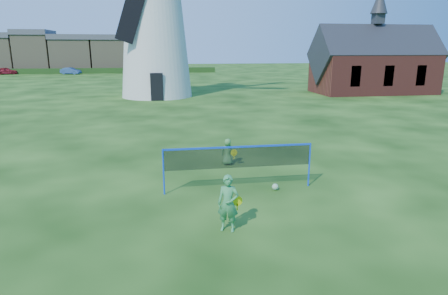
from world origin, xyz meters
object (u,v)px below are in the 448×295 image
Objects in this scene: player_girl at (228,203)px; car_left at (6,71)px; play_ball at (275,187)px; badminton_net at (239,158)px; car_right at (71,71)px; player_boy at (228,152)px; chapel at (374,64)px; windmill at (154,21)px.

player_girl is 74.13m from car_left.
car_left is (-31.57, 65.31, 0.54)m from play_ball.
car_left is at bearing 114.98° from badminton_net.
player_girl is at bearing -145.30° from car_right.
chapel is at bearing -109.38° from player_boy.
chapel reaches higher than badminton_net.
badminton_net is 3.06m from player_girl.
chapel is at bearing 55.00° from play_ball.
play_ball is at bearing 129.70° from player_boy.
windmill reaches higher than car_left.
player_boy is (1.01, 5.88, -0.22)m from player_girl.
chapel reaches higher than player_girl.
windmill is 19.58× the size of player_boy.
windmill is at bearing -158.34° from car_left.
player_boy is at bearing 87.21° from badminton_net.
player_boy is 0.29× the size of car_left.
play_ball is at bearing -168.42° from car_left.
badminton_net is 1.62m from play_ball.
windmill is at bearing 114.57° from player_girl.
windmill reaches higher than player_girl.
player_boy is 63.73m from car_right.
car_left is (-29.47, 68.02, -0.12)m from player_girl.
car_right is at bearing 125.86° from player_girl.
chapel is 8.30× the size of player_girl.
chapel is 32.80m from play_ball.
player_girl is (1.97, -30.00, -6.47)m from windmill.
player_girl is (-20.84, -29.47, -2.26)m from chapel.
car_left reaches higher than player_boy.
chapel is 53.83m from car_right.
car_left is (-27.49, 38.02, -6.59)m from windmill.
windmill is 14.06× the size of player_girl.
play_ball is at bearing -9.10° from badminton_net.
player_girl is 5.97m from player_boy.
play_ball is 67.08m from car_right.
player_boy is 0.30× the size of car_right.
chapel is 63.42m from car_left.
car_left is (-50.31, 38.55, -2.38)m from chapel.
car_right is (-18.80, 63.82, -0.53)m from badminton_net.
badminton_net is at bearing -143.94° from car_right.
player_boy is at bearing -143.05° from car_right.
player_girl is 0.41× the size of car_right.
badminton_net reaches higher than player_boy.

